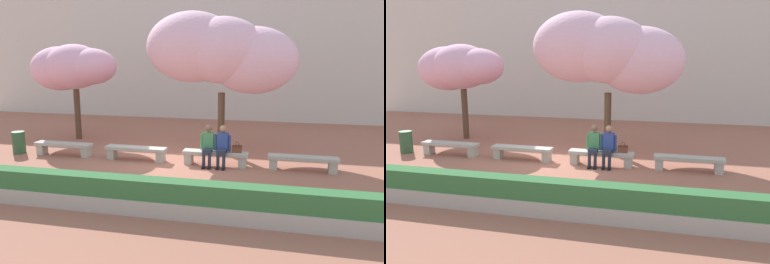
{
  "view_description": "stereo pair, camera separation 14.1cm",
  "coord_description": "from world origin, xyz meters",
  "views": [
    {
      "loc": [
        3.16,
        -11.31,
        3.43
      ],
      "look_at": [
        0.53,
        0.2,
        1.0
      ],
      "focal_mm": 35.0,
      "sensor_mm": 36.0,
      "label": 1
    },
    {
      "loc": [
        3.29,
        -11.28,
        3.43
      ],
      "look_at": [
        0.53,
        0.2,
        1.0
      ],
      "focal_mm": 35.0,
      "sensor_mm": 36.0,
      "label": 2
    }
  ],
  "objects": [
    {
      "name": "stone_bench_near_east",
      "position": [
        4.0,
        0.0,
        0.31
      ],
      "size": [
        2.07,
        0.45,
        0.45
      ],
      "color": "#ADA89E",
      "rests_on": "ground"
    },
    {
      "name": "stone_bench_near_west",
      "position": [
        -1.33,
        0.0,
        0.31
      ],
      "size": [
        2.07,
        0.45,
        0.45
      ],
      "color": "#ADA89E",
      "rests_on": "ground"
    },
    {
      "name": "person_seated_left",
      "position": [
        1.11,
        -0.05,
        0.7
      ],
      "size": [
        0.51,
        0.69,
        1.29
      ],
      "color": "black",
      "rests_on": "ground"
    },
    {
      "name": "cherry_tree_secondary",
      "position": [
        -4.98,
        2.62,
        2.94
      ],
      "size": [
        3.69,
        2.48,
        3.87
      ],
      "color": "#513828",
      "rests_on": "ground"
    },
    {
      "name": "stone_bench_west_end",
      "position": [
        -4.0,
        0.0,
        0.31
      ],
      "size": [
        2.07,
        0.45,
        0.45
      ],
      "color": "#ADA89E",
      "rests_on": "ground"
    },
    {
      "name": "stone_bench_center",
      "position": [
        1.33,
        0.0,
        0.31
      ],
      "size": [
        2.07,
        0.45,
        0.45
      ],
      "color": "#ADA89E",
      "rests_on": "ground"
    },
    {
      "name": "cherry_tree_main",
      "position": [
        1.16,
        1.83,
        3.53
      ],
      "size": [
        5.28,
        3.04,
        4.93
      ],
      "color": "#473323",
      "rests_on": "ground"
    },
    {
      "name": "building_facade",
      "position": [
        0.0,
        10.5,
        3.76
      ],
      "size": [
        28.0,
        4.0,
        7.52
      ],
      "primitive_type": "cube",
      "color": "beige",
      "rests_on": "ground"
    },
    {
      "name": "trash_bin",
      "position": [
        -5.72,
        -0.07,
        0.39
      ],
      "size": [
        0.44,
        0.44,
        0.78
      ],
      "primitive_type": "cylinder",
      "color": "#2D5133",
      "rests_on": "ground"
    },
    {
      "name": "ground_plane",
      "position": [
        0.0,
        0.0,
        0.0
      ],
      "size": [
        100.0,
        100.0,
        0.0
      ],
      "primitive_type": "plane",
      "color": "#9E604C"
    },
    {
      "name": "person_seated_right",
      "position": [
        1.56,
        -0.05,
        0.7
      ],
      "size": [
        0.51,
        0.68,
        1.29
      ],
      "color": "black",
      "rests_on": "ground"
    },
    {
      "name": "handbag",
      "position": [
        2.01,
        0.02,
        0.58
      ],
      "size": [
        0.3,
        0.15,
        0.34
      ],
      "color": "brown",
      "rests_on": "stone_bench_center"
    },
    {
      "name": "planter_hedge_foreground",
      "position": [
        0.0,
        -3.98,
        0.39
      ],
      "size": [
        13.02,
        0.5,
        0.8
      ],
      "color": "#ADA89E",
      "rests_on": "ground"
    }
  ]
}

